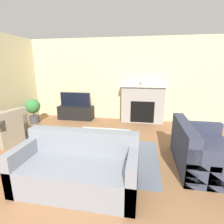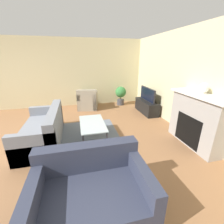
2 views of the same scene
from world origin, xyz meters
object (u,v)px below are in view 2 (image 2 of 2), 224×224
(couch_sectional, at_px, (44,131))
(armchair_by_window, at_px, (88,101))
(mantel_clock, at_px, (203,88))
(tv, at_px, (148,94))
(coffee_table, at_px, (92,124))
(couch_loveseat, at_px, (92,194))
(potted_plant, at_px, (121,94))

(couch_sectional, distance_m, armchair_by_window, 2.67)
(armchair_by_window, relative_size, mantel_clock, 4.01)
(tv, xyz_separation_m, coffee_table, (1.49, -2.19, -0.30))
(couch_sectional, relative_size, couch_loveseat, 1.26)
(couch_loveseat, xyz_separation_m, armchair_by_window, (-4.40, 0.33, 0.01))
(couch_sectional, relative_size, coffee_table, 1.64)
(tv, height_order, armchair_by_window, tv)
(coffee_table, bearing_deg, potted_plant, 150.19)
(tv, relative_size, potted_plant, 1.32)
(tv, distance_m, couch_loveseat, 4.19)
(couch_loveseat, xyz_separation_m, mantel_clock, (-1.11, 2.53, 1.06))
(couch_loveseat, bearing_deg, armchair_by_window, 85.71)
(tv, bearing_deg, armchair_by_window, -115.67)
(couch_sectional, distance_m, couch_loveseat, 2.24)
(couch_loveseat, relative_size, armchair_by_window, 1.49)
(tv, distance_m, potted_plant, 1.37)
(couch_loveseat, relative_size, mantel_clock, 5.99)
(tv, relative_size, couch_sectional, 0.58)
(couch_loveseat, bearing_deg, mantel_clock, 23.67)
(tv, height_order, couch_loveseat, tv)
(couch_sectional, height_order, potted_plant, couch_sectional)
(armchair_by_window, bearing_deg, couch_loveseat, 96.62)
(couch_loveseat, relative_size, potted_plant, 1.81)
(couch_loveseat, distance_m, armchair_by_window, 4.41)
(tv, relative_size, couch_loveseat, 0.73)
(coffee_table, distance_m, potted_plant, 3.08)
(potted_plant, bearing_deg, couch_sectional, -46.66)
(armchair_by_window, bearing_deg, mantel_clock, 134.58)
(couch_sectional, xyz_separation_m, potted_plant, (-2.54, 2.69, 0.19))
(potted_plant, relative_size, mantel_clock, 3.31)
(potted_plant, bearing_deg, armchair_by_window, -83.00)
(coffee_table, bearing_deg, couch_sectional, -96.84)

